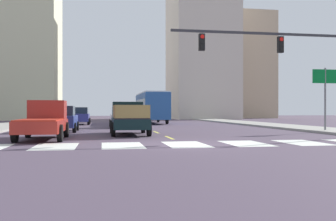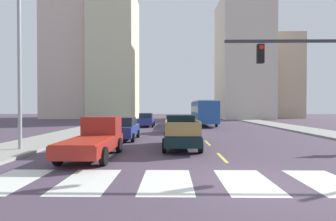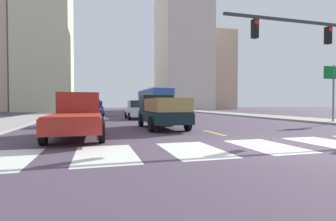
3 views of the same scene
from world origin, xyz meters
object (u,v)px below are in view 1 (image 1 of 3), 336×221
sedan_far (80,116)px  direction_sign_green (325,86)px  pickup_dark (44,121)px  sedan_mid (122,117)px  pickup_stakebed (129,119)px  sedan_near_right (62,119)px  traffic_signal_gantry (303,57)px  city_bus (151,105)px

sedan_far → direction_sign_green: bearing=-46.0°
pickup_dark → sedan_mid: 12.75m
pickup_stakebed → sedan_mid: pickup_stakebed is taller
sedan_near_right → direction_sign_green: 17.49m
pickup_stakebed → sedan_mid: (0.03, 9.02, -0.08)m
pickup_stakebed → sedan_near_right: bearing=141.5°
pickup_stakebed → sedan_near_right: pickup_stakebed is taller
traffic_signal_gantry → sedan_far: bearing=121.4°
pickup_dark → sedan_near_right: (0.22, 6.36, -0.06)m
pickup_dark → sedan_mid: (4.48, 11.94, -0.06)m
sedan_mid → sedan_near_right: bearing=-127.9°
sedan_mid → sedan_near_right: size_ratio=1.00×
sedan_mid → sedan_far: 8.14m
sedan_mid → sedan_far: bearing=117.5°
sedan_far → direction_sign_green: (16.54, -16.35, 2.17)m
sedan_near_right → sedan_far: bearing=88.2°
sedan_near_right → traffic_signal_gantry: 15.58m
sedan_near_right → traffic_signal_gantry: (13.03, -7.84, 3.40)m
sedan_near_right → traffic_signal_gantry: size_ratio=0.41×
city_bus → sedan_far: city_bus is taller
traffic_signal_gantry → direction_sign_green: size_ratio=2.53×
sedan_mid → direction_sign_green: direction_sign_green is taller
pickup_stakebed → sedan_far: size_ratio=1.18×
pickup_stakebed → city_bus: bearing=79.3°
pickup_stakebed → sedan_far: bearing=103.8°
pickup_stakebed → traffic_signal_gantry: size_ratio=0.49×
pickup_dark → sedan_near_right: 6.37m
sedan_near_right → pickup_dark: bearing=-91.8°
sedan_near_right → pickup_stakebed: bearing=-39.0°
sedan_mid → traffic_signal_gantry: size_ratio=0.41×
sedan_near_right → city_bus: bearing=62.7°
pickup_dark → direction_sign_green: (17.20, 2.77, 2.11)m
sedan_near_right → direction_sign_green: size_ratio=1.05×
pickup_dark → direction_sign_green: bearing=7.1°
sedan_far → traffic_signal_gantry: (12.59, -20.60, 3.40)m
traffic_signal_gantry → pickup_stakebed: bearing=153.5°
traffic_signal_gantry → direction_sign_green: bearing=47.1°
pickup_stakebed → sedan_near_right: 5.45m
sedan_mid → direction_sign_green: 15.83m
direction_sign_green → sedan_mid: bearing=144.2°
pickup_dark → sedan_far: pickup_dark is taller
city_bus → sedan_near_right: (-7.99, -15.37, -1.09)m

